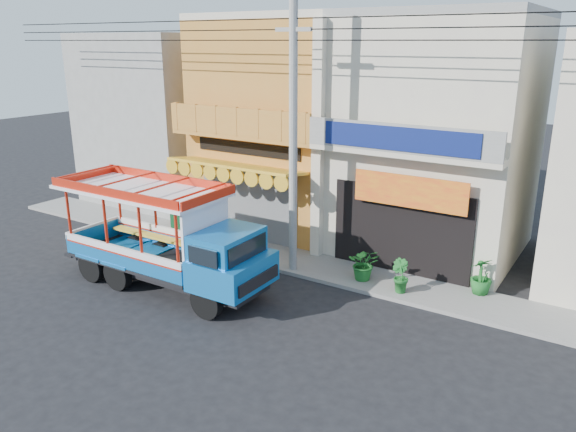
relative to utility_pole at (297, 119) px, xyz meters
The scene contains 12 objects.
ground 6.08m from the utility_pole, 75.53° to the right, with size 90.00×90.00×0.00m, color black.
sidewalk 5.09m from the utility_pole, 39.41° to the left, with size 30.00×2.00×0.12m, color slate.
shophouse_left 5.70m from the utility_pole, 124.03° to the left, with size 6.00×7.50×8.24m.
shophouse_right 5.54m from the utility_pole, 58.56° to the left, with size 6.00×6.75×8.24m.
party_pilaster 1.87m from the utility_pole, 95.46° to the left, with size 0.35×0.30×8.00m, color beige.
filler_building_left 11.25m from the utility_pole, 155.15° to the left, with size 6.00×6.00×7.60m, color gray.
utility_pole is the anchor object (origin of this frame).
songthaew_truck 5.16m from the utility_pole, 126.80° to the right, with size 7.03×2.43×3.27m.
green_sign 7.11m from the utility_pole, behind, with size 0.60×0.45×0.95m.
potted_plant_a 4.92m from the utility_pole, 12.07° to the left, with size 0.96×0.83×1.07m, color #1B5F21.
potted_plant_b 5.61m from the utility_pole, ahead, with size 0.55×0.44×1.00m, color #1B5F21.
potted_plant_c 7.18m from the utility_pole, 14.19° to the left, with size 0.62×0.62×1.11m, color #1B5F21.
Camera 1 is at (8.07, -11.19, 7.29)m, focal length 35.00 mm.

